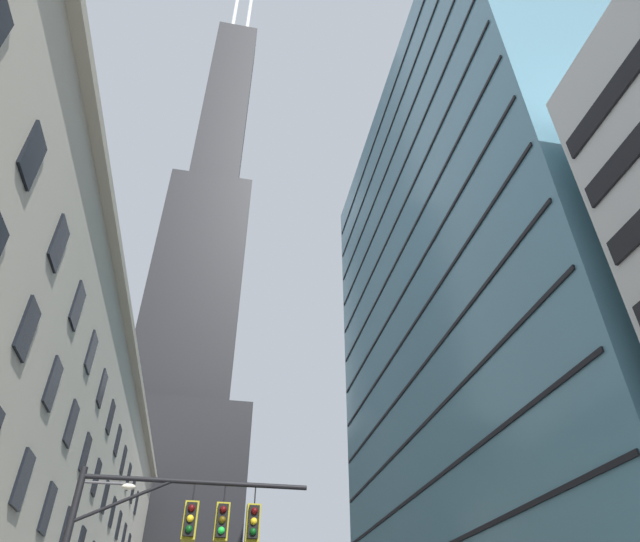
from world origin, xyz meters
The scene contains 3 objects.
dark_skyscraper centered at (-10.44, 83.31, 52.45)m, with size 24.76×24.76×184.97m.
glass_office_midrise centered at (19.51, 25.06, 27.92)m, with size 17.13×41.97×55.84m.
traffic_signal_mast centered at (-4.16, 5.52, 4.87)m, with size 6.77×0.63×6.55m.
Camera 1 is at (-3.47, -11.80, 1.86)m, focal length 30.62 mm.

